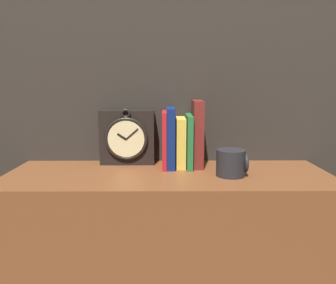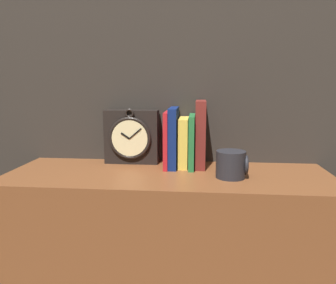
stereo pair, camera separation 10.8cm
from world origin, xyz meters
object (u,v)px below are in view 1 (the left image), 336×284
Objects in this scene: book_slot2_yellow at (181,142)px; clock at (127,137)px; book_slot1_navy at (171,137)px; book_slot4_maroon at (197,134)px; book_slot0_red at (164,139)px; book_slot3_green at (189,141)px; mug at (232,163)px.

clock is at bearing 171.66° from book_slot2_yellow.
book_slot1_navy is 0.04m from book_slot2_yellow.
book_slot2_yellow is at bearing 13.44° from book_slot1_navy.
book_slot4_maroon reaches higher than book_slot1_navy.
book_slot0_red is 1.06× the size of book_slot3_green.
clock is 2.09× the size of mug.
book_slot4_maroon is (0.10, 0.01, 0.01)m from book_slot1_navy.
book_slot4_maroon is at bearing -1.78° from book_slot2_yellow.
book_slot0_red is at bearing -15.97° from clock.
book_slot0_red is 0.02m from book_slot1_navy.
mug is at bearing -30.19° from book_slot0_red.
mug is at bearing -33.38° from book_slot1_navy.
book_slot1_navy reaches higher than book_slot3_green.
book_slot0_red is 1.13× the size of book_slot2_yellow.
book_slot0_red is 2.00× the size of mug.
book_slot4_maroon is at bearing 17.81° from book_slot3_green.
book_slot0_red is at bearing -175.75° from book_slot4_maroon.
clock is 0.17m from book_slot1_navy.
book_slot2_yellow is at bearing 10.32° from book_slot0_red.
book_slot4_maroon is (0.03, 0.01, 0.03)m from book_slot3_green.
book_slot0_red is at bearing 149.81° from mug.
mug is at bearing -44.10° from book_slot3_green.
book_slot0_red reaches higher than mug.
book_slot4_maroon is 2.38× the size of mug.
book_slot3_green reaches higher than mug.
book_slot1_navy is at bearing -166.56° from book_slot2_yellow.
clock is 0.14m from book_slot0_red.
book_slot1_navy reaches higher than mug.
book_slot1_navy is (0.02, 0.00, 0.01)m from book_slot0_red.
book_slot0_red is at bearing 179.40° from book_slot3_green.
mug is at bearing -25.05° from clock.
mug is (0.20, -0.13, -0.06)m from book_slot1_navy.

